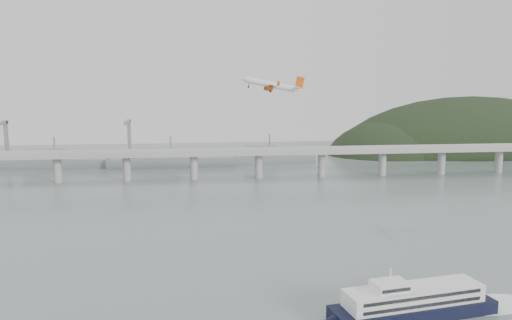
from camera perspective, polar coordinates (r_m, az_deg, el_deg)
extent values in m
plane|color=slate|center=(194.46, 2.05, -12.98)|extent=(900.00, 900.00, 0.00)
cube|color=#9A9A97|center=(383.17, -2.67, 0.81)|extent=(800.00, 22.00, 2.20)
cube|color=#9A9A97|center=(372.52, -2.55, 0.90)|extent=(800.00, 0.60, 1.80)
cube|color=#9A9A97|center=(393.29, -2.79, 1.30)|extent=(800.00, 0.60, 1.80)
cylinder|color=#9A9A97|center=(396.68, -21.74, -1.06)|extent=(6.00, 6.00, 21.00)
cylinder|color=#9A9A97|center=(386.99, -14.56, -0.95)|extent=(6.00, 6.00, 21.00)
cylinder|color=#9A9A97|center=(383.61, -7.13, -0.82)|extent=(6.00, 6.00, 21.00)
cylinder|color=#9A9A97|center=(386.73, 0.29, -0.68)|extent=(6.00, 6.00, 21.00)
cylinder|color=#9A9A97|center=(396.19, 7.48, -0.53)|extent=(6.00, 6.00, 21.00)
cylinder|color=#9A9A97|center=(411.54, 14.24, -0.39)|extent=(6.00, 6.00, 21.00)
cylinder|color=#9A9A97|center=(432.16, 20.43, -0.25)|extent=(6.00, 6.00, 21.00)
cylinder|color=#9A9A97|center=(457.35, 25.99, -0.12)|extent=(6.00, 6.00, 21.00)
ellipsoid|color=black|center=(596.71, 23.10, -0.78)|extent=(320.00, 150.00, 156.00)
ellipsoid|color=black|center=(545.13, 14.99, -0.57)|extent=(140.00, 110.00, 96.00)
cube|color=slate|center=(469.48, -21.93, -0.35)|extent=(95.67, 20.15, 8.00)
cube|color=slate|center=(470.95, -23.10, 0.59)|extent=(33.90, 15.02, 8.00)
cylinder|color=slate|center=(467.46, -22.04, 1.59)|extent=(1.60, 1.60, 14.00)
cube|color=slate|center=(449.17, -9.68, -0.23)|extent=(110.55, 21.43, 8.00)
cube|color=slate|center=(448.69, -11.11, 0.76)|extent=(39.01, 16.73, 8.00)
cylinder|color=slate|center=(447.06, -9.73, 1.80)|extent=(1.60, 1.60, 14.00)
cube|color=slate|center=(463.73, 1.55, 0.16)|extent=(85.00, 13.60, 8.00)
cube|color=slate|center=(461.45, 0.51, 1.13)|extent=(29.75, 11.90, 8.00)
cylinder|color=slate|center=(461.69, 1.56, 2.13)|extent=(1.60, 1.60, 14.00)
cube|color=slate|center=(510.82, -26.61, 1.85)|extent=(3.00, 3.00, 40.00)
cube|color=slate|center=(499.94, -27.12, 3.76)|extent=(3.00, 28.00, 3.00)
cube|color=slate|center=(485.20, -14.27, 2.18)|extent=(3.00, 3.00, 40.00)
cube|color=slate|center=(473.74, -14.50, 4.21)|extent=(3.00, 28.00, 3.00)
cube|color=black|center=(169.23, 17.49, -16.00)|extent=(54.42, 21.04, 4.25)
cube|color=silver|center=(167.34, 17.57, -14.50)|extent=(45.70, 17.59, 5.31)
cube|color=black|center=(162.77, 18.67, -14.70)|extent=(39.84, 6.60, 1.06)
cube|color=black|center=(163.77, 18.63, -15.52)|extent=(39.84, 6.60, 1.06)
cube|color=black|center=(170.93, 16.57, -13.46)|extent=(39.84, 6.60, 1.06)
cube|color=black|center=(171.88, 16.53, -14.25)|extent=(39.84, 6.60, 1.06)
cube|color=silver|center=(161.49, 15.05, -13.71)|extent=(11.66, 9.03, 2.76)
cube|color=black|center=(158.54, 15.78, -14.17)|extent=(9.45, 1.65, 1.06)
cylinder|color=silver|center=(160.25, 15.10, -12.58)|extent=(0.61, 0.61, 4.25)
ellipsoid|color=white|center=(187.19, 25.32, -14.68)|extent=(32.61, 19.96, 0.21)
cylinder|color=white|center=(260.58, 1.63, 8.63)|extent=(25.54, 6.40, 8.24)
cone|color=white|center=(259.89, -1.51, 9.26)|extent=(4.55, 3.71, 3.93)
cone|color=white|center=(262.15, 4.85, 8.05)|extent=(5.13, 3.38, 4.11)
cube|color=white|center=(260.59, 1.79, 8.40)|extent=(6.40, 30.83, 2.78)
cube|color=white|center=(262.08, 4.69, 8.23)|extent=(3.54, 10.98, 1.35)
cube|color=#D14B0E|center=(262.44, 5.02, 8.82)|extent=(5.16, 0.83, 6.55)
cylinder|color=#D14B0E|center=(265.33, 1.35, 8.14)|extent=(4.34, 2.55, 2.80)
cylinder|color=black|center=(265.20, 0.95, 8.22)|extent=(0.89, 2.11, 2.09)
cube|color=white|center=(265.39, 1.39, 8.33)|extent=(2.43, 0.43, 1.52)
cylinder|color=#D14B0E|center=(255.48, 1.54, 8.24)|extent=(4.34, 2.55, 2.80)
cylinder|color=black|center=(255.35, 1.12, 8.32)|extent=(0.89, 2.11, 2.09)
cube|color=white|center=(255.54, 1.58, 8.43)|extent=(2.43, 0.43, 1.52)
cylinder|color=black|center=(262.82, 1.67, 8.02)|extent=(0.78, 0.43, 2.19)
cylinder|color=black|center=(262.76, 1.63, 7.81)|extent=(1.19, 0.47, 1.18)
cylinder|color=black|center=(258.16, 1.76, 8.07)|extent=(0.78, 0.43, 2.19)
cylinder|color=black|center=(258.10, 1.72, 7.85)|extent=(1.19, 0.47, 1.18)
cylinder|color=black|center=(259.83, -0.83, 8.56)|extent=(0.78, 0.43, 2.19)
cylinder|color=black|center=(259.77, -0.87, 8.35)|extent=(1.19, 0.47, 1.18)
cube|color=#D14B0E|center=(276.02, 1.91, 8.38)|extent=(1.86, 0.36, 2.41)
cube|color=#D14B0E|center=(245.62, 2.58, 8.73)|extent=(1.86, 0.36, 2.41)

